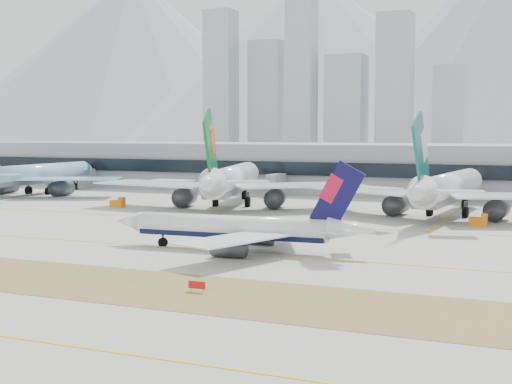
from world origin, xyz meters
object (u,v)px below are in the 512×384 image
at_px(taxiing_airliner, 240,228).
at_px(widebody_cathay, 447,190).
at_px(widebody_eva, 231,181).
at_px(terminal, 371,168).
at_px(widebody_korean, 36,175).

relative_size(taxiing_airliner, widebody_cathay, 0.68).
xyz_separation_m(taxiing_airliner, widebody_cathay, (23.56, 58.28, 2.56)).
bearing_deg(widebody_eva, terminal, -34.13).
bearing_deg(terminal, taxiing_airliner, -85.97).
height_order(taxiing_airliner, widebody_cathay, widebody_cathay).
height_order(widebody_cathay, terminal, widebody_cathay).
bearing_deg(terminal, widebody_eva, -109.61).
height_order(widebody_korean, widebody_cathay, widebody_cathay).
height_order(taxiing_airliner, widebody_eva, widebody_eva).
distance_m(widebody_korean, widebody_cathay, 122.30).
bearing_deg(widebody_korean, widebody_cathay, -96.00).
xyz_separation_m(widebody_korean, terminal, (90.00, 49.66, 1.74)).
xyz_separation_m(widebody_eva, widebody_cathay, (52.90, -0.72, -0.32)).
relative_size(widebody_korean, widebody_cathay, 0.94).
relative_size(widebody_korean, terminal, 0.22).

